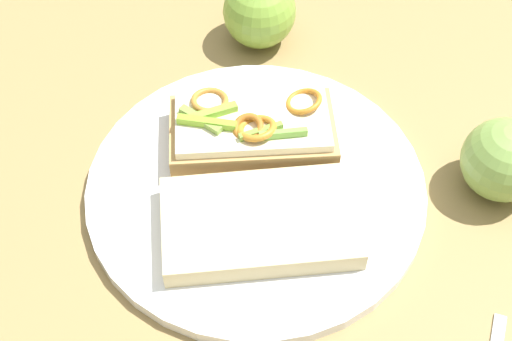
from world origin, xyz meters
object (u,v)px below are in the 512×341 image
at_px(sandwich, 252,130).
at_px(apple_1, 504,160).
at_px(plate, 256,188).
at_px(apple_2, 259,12).
at_px(bread_slice_side, 260,223).

xyz_separation_m(sandwich, apple_1, (-0.03, 0.23, 0.01)).
distance_m(plate, apple_1, 0.22).
distance_m(plate, apple_2, 0.21).
xyz_separation_m(apple_1, apple_2, (-0.12, -0.27, 0.00)).
xyz_separation_m(bread_slice_side, apple_1, (-0.12, 0.19, 0.01)).
relative_size(plate, apple_2, 3.99).
distance_m(bread_slice_side, apple_2, 0.26).
bearing_deg(bread_slice_side, sandwich, 88.15).
bearing_deg(sandwich, plate, -89.47).
bearing_deg(plate, bread_slice_side, 21.48).
height_order(sandwich, apple_1, apple_1).
distance_m(sandwich, apple_1, 0.23).
bearing_deg(plate, apple_1, 109.76).
bearing_deg(apple_1, plate, -70.24).
xyz_separation_m(plate, apple_2, (-0.20, -0.06, 0.03)).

